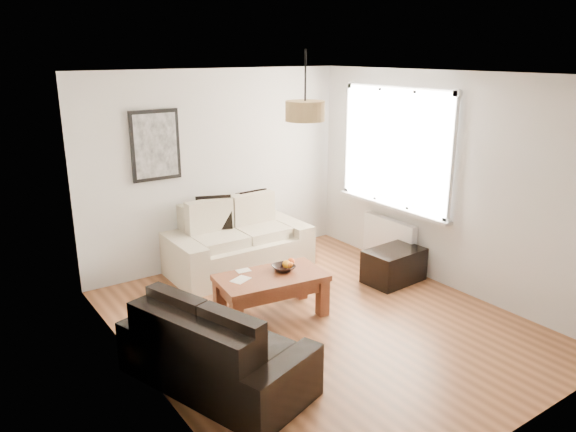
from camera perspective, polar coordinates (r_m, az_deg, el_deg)
floor at (r=6.03m, az=3.33°, el=-10.96°), size 4.50×4.50×0.00m
ceiling at (r=5.34m, az=3.81°, el=14.54°), size 3.80×4.50×0.00m
wall_back at (r=7.39m, az=-7.38°, el=4.90°), size 3.80×0.04×2.60m
wall_front at (r=4.13m, az=23.42°, el=-6.07°), size 3.80×0.04×2.60m
wall_left at (r=4.66m, az=-15.10°, el=-2.69°), size 0.04×4.50×2.60m
wall_right at (r=6.86m, az=16.11°, el=3.45°), size 0.04×4.50×2.60m
window_bay at (r=7.29m, az=11.23°, el=6.96°), size 0.14×1.90×1.60m
radiator at (r=7.56m, az=10.49°, el=-2.21°), size 0.10×0.90×0.52m
poster at (r=6.94m, az=-13.65°, el=7.16°), size 0.62×0.04×0.87m
pendant_shade at (r=5.61m, az=1.79°, el=10.88°), size 0.40×0.40×0.20m
loveseat_cream at (r=7.23m, az=-5.24°, el=-2.30°), size 1.83×1.01×0.90m
sofa_leather at (r=4.92m, az=-7.51°, el=-13.13°), size 1.31×1.87×0.73m
coffee_table at (r=6.07m, az=-1.76°, el=-8.26°), size 1.24×0.79×0.48m
ottoman at (r=7.07m, az=10.97°, el=-5.07°), size 0.76×0.52×0.42m
cushion_left at (r=7.21m, az=-7.72°, el=0.35°), size 0.47×0.29×0.45m
cushion_right at (r=7.49m, az=-3.62°, el=1.03°), size 0.44×0.16×0.43m
fruit_bowl at (r=6.08m, az=-0.47°, el=-5.41°), size 0.27×0.27×0.06m
orange_a at (r=6.13m, az=0.28°, el=-5.14°), size 0.09×0.09×0.07m
orange_b at (r=6.23m, az=0.32°, el=-4.76°), size 0.09×0.09×0.08m
orange_c at (r=6.15m, az=-0.15°, el=-5.05°), size 0.12×0.12×0.09m
papers at (r=5.87m, az=-4.94°, el=-6.62°), size 0.24×0.21×0.01m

